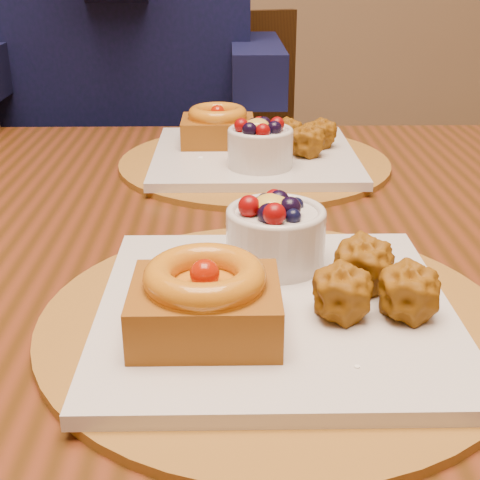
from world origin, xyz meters
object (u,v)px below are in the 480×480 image
at_px(dining_table, 261,285).
at_px(chair_far, 226,192).
at_px(place_setting_near, 271,295).
at_px(place_setting_far, 253,150).

xyz_separation_m(dining_table, chair_far, (-0.04, 0.83, -0.18)).
xyz_separation_m(place_setting_near, place_setting_far, (0.00, 0.43, -0.00)).
distance_m(dining_table, place_setting_near, 0.24).
xyz_separation_m(place_setting_near, chair_far, (-0.04, 1.05, -0.28)).
height_order(place_setting_near, place_setting_far, place_setting_near).
relative_size(place_setting_near, chair_far, 0.42).
xyz_separation_m(dining_table, place_setting_near, (-0.00, -0.22, 0.10)).
bearing_deg(chair_far, dining_table, -104.94).
relative_size(dining_table, place_setting_far, 4.21).
bearing_deg(place_setting_far, dining_table, -89.37).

